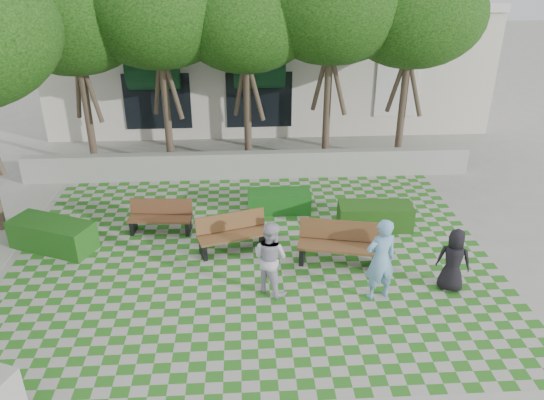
{
  "coord_description": "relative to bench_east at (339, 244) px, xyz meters",
  "views": [
    {
      "loc": [
        -0.2,
        -10.44,
        7.22
      ],
      "look_at": [
        0.5,
        1.5,
        1.4
      ],
      "focal_mm": 35.0,
      "sensor_mm": 36.0,
      "label": 1
    }
  ],
  "objects": [
    {
      "name": "person_blue",
      "position": [
        0.63,
        -1.48,
        0.48
      ],
      "size": [
        0.81,
        0.63,
        1.98
      ],
      "primitive_type": "imported",
      "rotation": [
        0.0,
        0.0,
        3.38
      ],
      "color": "#72A7D0",
      "rests_on": "ground"
    },
    {
      "name": "retaining_wall",
      "position": [
        -2.12,
        5.48,
        -0.06
      ],
      "size": [
        15.0,
        0.36,
        0.9
      ],
      "primitive_type": "cube",
      "color": "#9E9B93",
      "rests_on": "ground"
    },
    {
      "name": "hedge_west",
      "position": [
        -7.31,
        1.13,
        -0.13
      ],
      "size": [
        2.37,
        1.68,
        0.77
      ],
      "primitive_type": "cube",
      "rotation": [
        0.0,
        0.0,
        -0.41
      ],
      "color": "#184A13",
      "rests_on": "ground"
    },
    {
      "name": "hedge_east",
      "position": [
        1.31,
        1.73,
        -0.16
      ],
      "size": [
        2.07,
        0.93,
        0.71
      ],
      "primitive_type": "cube",
      "rotation": [
        0.0,
        0.0,
        -0.06
      ],
      "color": "#1C4612",
      "rests_on": "ground"
    },
    {
      "name": "bench_east",
      "position": [
        0.0,
        0.0,
        0.0
      ],
      "size": [
        2.12,
        1.09,
        1.06
      ],
      "rotation": [
        0.0,
        0.0,
        -0.22
      ],
      "color": "brown",
      "rests_on": "ground"
    },
    {
      "name": "person_dark",
      "position": [
        2.37,
        -1.26,
        0.25
      ],
      "size": [
        0.88,
        0.75,
        1.53
      ],
      "primitive_type": "imported",
      "rotation": [
        0.0,
        0.0,
        2.71
      ],
      "color": "black",
      "rests_on": "ground"
    },
    {
      "name": "person_white",
      "position": [
        -1.77,
        -1.09,
        0.38
      ],
      "size": [
        1.09,
        1.07,
        1.77
      ],
      "primitive_type": "imported",
      "rotation": [
        0.0,
        0.0,
        2.45
      ],
      "color": "silver",
      "rests_on": "ground"
    },
    {
      "name": "bench_west",
      "position": [
        -4.62,
        1.87,
        -0.08
      ],
      "size": [
        1.76,
        0.71,
        0.9
      ],
      "rotation": [
        0.0,
        0.0,
        -0.09
      ],
      "color": "brown",
      "rests_on": "ground"
    },
    {
      "name": "tree_row",
      "position": [
        -3.98,
        5.24,
        4.67
      ],
      "size": [
        17.7,
        13.4,
        7.41
      ],
      "color": "#47382B",
      "rests_on": "ground"
    },
    {
      "name": "hedge_midright",
      "position": [
        -1.29,
        2.88,
        -0.19
      ],
      "size": [
        1.85,
        0.75,
        0.64
      ],
      "primitive_type": "cube",
      "rotation": [
        0.0,
        0.0,
        -0.01
      ],
      "color": "#155217",
      "rests_on": "ground"
    },
    {
      "name": "lawn",
      "position": [
        -2.12,
        0.28,
        -0.51
      ],
      "size": [
        12.0,
        12.0,
        0.0
      ],
      "primitive_type": "plane",
      "color": "#2B721E",
      "rests_on": "ground"
    },
    {
      "name": "building",
      "position": [
        -1.18,
        13.36,
        2.01
      ],
      "size": [
        18.0,
        8.92,
        5.15
      ],
      "color": "beige",
      "rests_on": "ground"
    },
    {
      "name": "bench_mid",
      "position": [
        -2.63,
        0.77,
        -0.05
      ],
      "size": [
        1.94,
        1.13,
        0.97
      ],
      "rotation": [
        0.0,
        0.0,
        0.3
      ],
      "color": "brown",
      "rests_on": "ground"
    },
    {
      "name": "ground",
      "position": [
        -2.12,
        -0.72,
        -0.51
      ],
      "size": [
        90.0,
        90.0,
        0.0
      ],
      "primitive_type": "plane",
      "color": "gray",
      "rests_on": "ground"
    }
  ]
}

